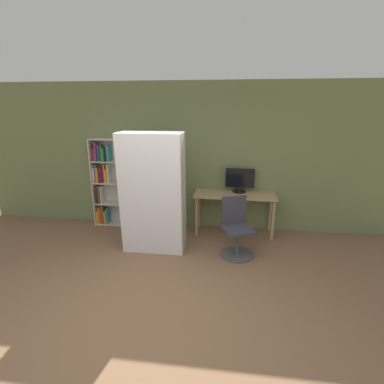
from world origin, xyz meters
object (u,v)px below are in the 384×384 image
Objects in this scene: office_chair at (236,232)px; bookshelf at (110,182)px; monitor at (240,180)px; mattress_near at (151,196)px; mattress_far at (155,191)px.

bookshelf is (-2.43, 0.99, 0.49)m from office_chair.
bookshelf is (-2.48, 0.04, -0.13)m from monitor.
mattress_far is at bearing 90.00° from mattress_near.
mattress_near is at bearing -90.00° from mattress_far.
monitor reaches higher than office_chair.
bookshelf is at bearing 179.05° from monitor.
monitor is at bearing 87.34° from office_chair.
mattress_near reaches higher than bookshelf.
bookshelf is 0.88× the size of mattress_far.
office_chair is at bearing -92.66° from monitor.
bookshelf is 0.88× the size of mattress_near.
office_chair is 2.67m from bookshelf.
bookshelf is at bearing 157.87° from office_chair.
mattress_far is (0.00, 0.25, -0.00)m from mattress_near.
mattress_far is (-1.35, -0.82, -0.03)m from monitor.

